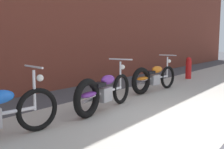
# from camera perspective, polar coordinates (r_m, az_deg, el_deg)

# --- Properties ---
(sidewalk_slab) EXTENTS (36.00, 3.50, 0.01)m
(sidewalk_slab) POSITION_cam_1_polar(r_m,az_deg,el_deg) (5.21, 6.38, -8.20)
(sidewalk_slab) COLOR #B2ADA3
(sidewalk_slab) RESTS_ON ground
(motorcycle_purple) EXTENTS (2.00, 0.58, 1.03)m
(motorcycle_purple) POSITION_cam_1_polar(r_m,az_deg,el_deg) (5.10, -2.31, -3.94)
(motorcycle_purple) COLOR black
(motorcycle_purple) RESTS_ON ground
(motorcycle_orange) EXTENTS (2.00, 0.62, 1.03)m
(motorcycle_orange) POSITION_cam_1_polar(r_m,az_deg,el_deg) (7.27, 8.89, -0.76)
(motorcycle_orange) COLOR black
(motorcycle_orange) RESTS_ON ground
(fire_hydrant) EXTENTS (0.22, 0.22, 0.84)m
(fire_hydrant) POSITION_cam_1_polar(r_m,az_deg,el_deg) (10.33, 16.66, 1.44)
(fire_hydrant) COLOR red
(fire_hydrant) RESTS_ON ground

